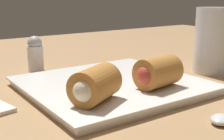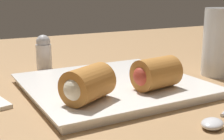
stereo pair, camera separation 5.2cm
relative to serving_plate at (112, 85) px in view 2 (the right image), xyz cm
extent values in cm
cube|color=#A87F54|center=(3.31, 0.83, -1.76)|extent=(180.00, 140.00, 2.00)
cube|color=white|center=(0.00, 0.00, -0.16)|extent=(27.38, 25.68, 1.20)
cube|color=white|center=(0.00, 0.00, 0.59)|extent=(28.48, 26.71, 0.30)
cylinder|color=#B77533|center=(4.19, -6.87, 3.22)|extent=(7.58, 5.93, 4.95)
sphere|color=#B23D2D|center=(1.50, -7.28, 3.22)|extent=(3.22, 3.22, 3.22)
cylinder|color=#B77533|center=(-7.70, -7.14, 3.22)|extent=(8.44, 7.65, 4.95)
sphere|color=beige|center=(-10.09, -8.43, 3.22)|extent=(3.22, 3.22, 3.22)
ellipsoid|color=silver|center=(3.00, -19.75, -0.17)|extent=(4.17, 3.79, 1.17)
cylinder|color=silver|center=(23.97, -1.76, 5.93)|extent=(7.50, 7.50, 13.37)
cylinder|color=silver|center=(-5.81, 20.20, 1.95)|extent=(3.33, 3.33, 5.42)
sphere|color=#B7B7BC|center=(-5.81, 20.20, 5.24)|extent=(3.00, 3.00, 3.00)
camera|label=1|loc=(-29.10, -42.33, 15.54)|focal=50.00mm
camera|label=2|loc=(-24.65, -45.07, 15.54)|focal=50.00mm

